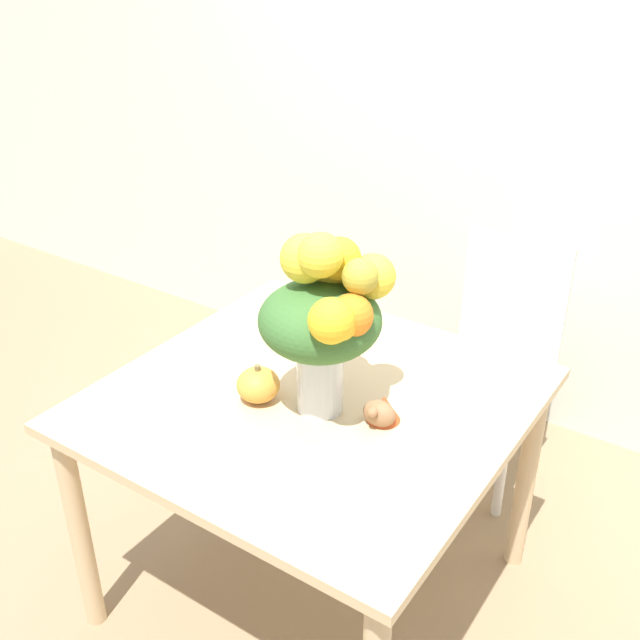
% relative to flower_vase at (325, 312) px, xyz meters
% --- Properties ---
extents(ground_plane, '(12.00, 12.00, 0.00)m').
position_rel_flower_vase_xyz_m(ground_plane, '(-0.06, 0.03, -1.05)').
color(ground_plane, '#8E7556').
extents(wall_back, '(8.00, 0.06, 2.70)m').
position_rel_flower_vase_xyz_m(wall_back, '(-0.06, 1.39, 0.30)').
color(wall_back, silver).
rests_on(wall_back, ground_plane).
extents(dining_table, '(1.11, 1.09, 0.76)m').
position_rel_flower_vase_xyz_m(dining_table, '(-0.06, 0.03, -0.39)').
color(dining_table, '#D1B284').
rests_on(dining_table, ground_plane).
extents(flower_vase, '(0.33, 0.35, 0.52)m').
position_rel_flower_vase_xyz_m(flower_vase, '(0.00, 0.00, 0.00)').
color(flower_vase, silver).
rests_on(flower_vase, dining_table).
extents(pumpkin, '(0.12, 0.12, 0.11)m').
position_rel_flower_vase_xyz_m(pumpkin, '(-0.18, -0.07, -0.25)').
color(pumpkin, gold).
rests_on(pumpkin, dining_table).
extents(turkey_figurine, '(0.09, 0.12, 0.07)m').
position_rel_flower_vase_xyz_m(turkey_figurine, '(0.16, 0.03, -0.26)').
color(turkey_figurine, '#936642').
rests_on(turkey_figurine, dining_table).
extents(dining_chair_near_window, '(0.43, 0.43, 0.93)m').
position_rel_flower_vase_xyz_m(dining_chair_near_window, '(0.13, 0.94, -0.57)').
color(dining_chair_near_window, white).
rests_on(dining_chair_near_window, ground_plane).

